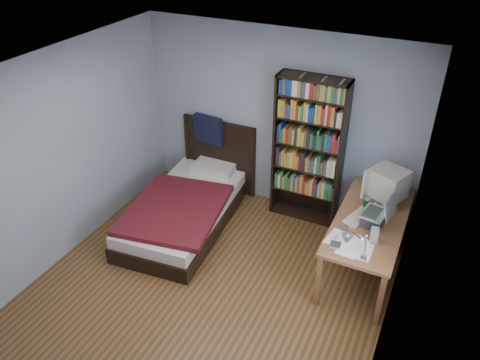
# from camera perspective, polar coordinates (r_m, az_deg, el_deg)

# --- Properties ---
(room) EXTENTS (4.20, 4.24, 2.50)m
(room) POSITION_cam_1_polar(r_m,az_deg,el_deg) (4.63, -4.68, -2.87)
(room) COLOR #4C3116
(room) RESTS_ON ground
(desk) EXTENTS (0.75, 1.69, 0.73)m
(desk) POSITION_cam_1_polar(r_m,az_deg,el_deg) (6.05, 16.16, -4.52)
(desk) COLOR brown
(desk) RESTS_ON floor
(crt_monitor) EXTENTS (0.51, 0.46, 0.44)m
(crt_monitor) POSITION_cam_1_polar(r_m,az_deg,el_deg) (5.69, 17.46, -0.43)
(crt_monitor) COLOR beige
(crt_monitor) RESTS_ON desk
(laptop) EXTENTS (0.36, 0.36, 0.39)m
(laptop) POSITION_cam_1_polar(r_m,az_deg,el_deg) (5.34, 16.18, -4.33)
(laptop) COLOR #2D2D30
(laptop) RESTS_ON desk
(desk_lamp) EXTENTS (0.21, 0.47, 0.56)m
(desk_lamp) POSITION_cam_1_polar(r_m,az_deg,el_deg) (4.39, 13.28, -7.24)
(desk_lamp) COLOR #99999E
(desk_lamp) RESTS_ON desk
(keyboard) EXTENTS (0.29, 0.45, 0.04)m
(keyboard) POSITION_cam_1_polar(r_m,az_deg,el_deg) (5.46, 14.26, -4.38)
(keyboard) COLOR beige
(keyboard) RESTS_ON desk
(speaker) EXTENTS (0.09, 0.09, 0.16)m
(speaker) POSITION_cam_1_polar(r_m,az_deg,el_deg) (5.12, 16.05, -6.45)
(speaker) COLOR gray
(speaker) RESTS_ON desk
(soda_can) EXTENTS (0.07, 0.07, 0.13)m
(soda_can) POSITION_cam_1_polar(r_m,az_deg,el_deg) (5.60, 15.16, -2.82)
(soda_can) COLOR #0A3C08
(soda_can) RESTS_ON desk
(mouse) EXTENTS (0.06, 0.10, 0.03)m
(mouse) POSITION_cam_1_polar(r_m,az_deg,el_deg) (5.73, 16.26, -2.75)
(mouse) COLOR silver
(mouse) RESTS_ON desk
(phone_silver) EXTENTS (0.08, 0.12, 0.02)m
(phone_silver) POSITION_cam_1_polar(r_m,az_deg,el_deg) (5.26, 12.70, -5.71)
(phone_silver) COLOR #B0B0B4
(phone_silver) RESTS_ON desk
(phone_grey) EXTENTS (0.06, 0.09, 0.02)m
(phone_grey) POSITION_cam_1_polar(r_m,az_deg,el_deg) (5.10, 11.63, -6.93)
(phone_grey) COLOR gray
(phone_grey) RESTS_ON desk
(external_drive) EXTENTS (0.11, 0.11, 0.02)m
(external_drive) POSITION_cam_1_polar(r_m,az_deg,el_deg) (5.01, 11.54, -7.76)
(external_drive) COLOR gray
(external_drive) RESTS_ON desk
(bookshelf) EXTENTS (0.90, 0.30, 2.00)m
(bookshelf) POSITION_cam_1_polar(r_m,az_deg,el_deg) (6.13, 8.31, 3.52)
(bookshelf) COLOR black
(bookshelf) RESTS_ON floor
(bed) EXTENTS (1.35, 2.25, 1.16)m
(bed) POSITION_cam_1_polar(r_m,az_deg,el_deg) (6.38, -6.35, -3.01)
(bed) COLOR black
(bed) RESTS_ON floor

